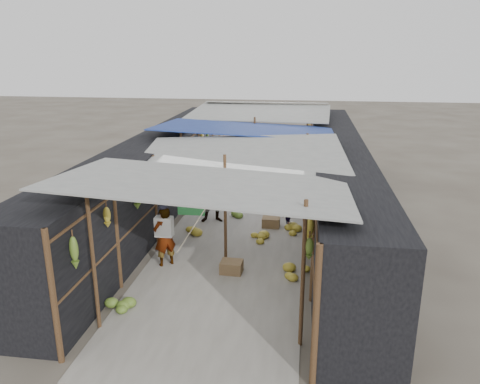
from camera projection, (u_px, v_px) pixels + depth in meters
The scene contains 14 objects.
ground at pixel (197, 336), 8.21m from camera, with size 80.00×80.00×0.00m, color #6B6356.
aisle_slab at pixel (245, 213), 14.37m from camera, with size 3.60×16.00×0.02m, color #9E998E.
stall_left at pixel (158, 174), 14.39m from camera, with size 1.40×15.00×2.30m, color black.
stall_right at pixel (337, 180), 13.67m from camera, with size 1.40×15.00×2.30m, color black.
crate_near at pixel (232, 267), 10.47m from camera, with size 0.48×0.39×0.29m, color #8A6646.
crate_mid at pixel (271, 222), 13.18m from camera, with size 0.49×0.39×0.29m, color #8A6646.
crate_back at pixel (232, 176), 18.00m from camera, with size 0.43×0.35×0.27m, color #8A6646.
black_basin at pixel (300, 189), 16.57m from camera, with size 0.61×0.61×0.18m, color black.
vendor_elderly at pixel (165, 237), 10.69m from camera, with size 0.52×0.34×1.42m, color silver.
shopper_blue at pixel (215, 195), 13.39m from camera, with size 0.80×0.62×1.65m, color #2057A4.
vendor_seated at pixel (287, 216), 12.93m from camera, with size 0.53×0.31×0.82m, color #494440.
market_canopy at pixel (248, 134), 13.98m from camera, with size 5.62×15.20×2.77m.
hanging_bananas at pixel (246, 161), 13.82m from camera, with size 3.96×14.12×0.81m.
floor_bananas at pixel (268, 213), 13.89m from camera, with size 3.88×10.57×0.35m.
Camera 1 is at (1.75, -6.94, 4.83)m, focal length 35.00 mm.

